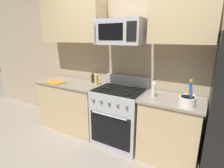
# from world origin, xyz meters

# --- Properties ---
(ground_plane) EXTENTS (16.00, 16.00, 0.00)m
(ground_plane) POSITION_xyz_m (0.00, 0.00, 0.00)
(ground_plane) COLOR gray
(wall_back) EXTENTS (8.00, 0.10, 2.60)m
(wall_back) POSITION_xyz_m (0.00, 1.03, 1.30)
(wall_back) COLOR tan
(wall_back) RESTS_ON ground
(counter_left) EXTENTS (1.23, 0.60, 0.91)m
(counter_left) POSITION_xyz_m (-1.01, 0.66, 0.46)
(counter_left) COLOR tan
(counter_left) RESTS_ON ground
(range_oven) EXTENTS (0.76, 0.64, 1.09)m
(range_oven) POSITION_xyz_m (-0.00, 0.66, 0.47)
(range_oven) COLOR #B2B5BA
(range_oven) RESTS_ON ground
(counter_right) EXTENTS (0.80, 0.60, 0.91)m
(counter_right) POSITION_xyz_m (0.79, 0.66, 0.46)
(counter_right) COLOR tan
(counter_right) RESTS_ON ground
(microwave) EXTENTS (0.69, 0.44, 0.35)m
(microwave) POSITION_xyz_m (-0.00, 0.69, 1.77)
(microwave) COLOR #B2B5BA
(upper_cabinets_left) EXTENTS (1.22, 0.34, 0.78)m
(upper_cabinets_left) POSITION_xyz_m (-1.01, 0.81, 2.01)
(upper_cabinets_left) COLOR tan
(upper_cabinets_right) EXTENTS (0.79, 0.34, 0.78)m
(upper_cabinets_right) POSITION_xyz_m (0.80, 0.81, 2.01)
(upper_cabinets_right) COLOR tan
(utensil_crock) EXTENTS (0.19, 0.19, 0.34)m
(utensil_crock) POSITION_xyz_m (0.98, 0.50, 0.98)
(utensil_crock) COLOR white
(utensil_crock) RESTS_ON counter_right
(cutting_board) EXTENTS (0.36, 0.27, 0.02)m
(cutting_board) POSITION_xyz_m (-1.23, 0.50, 0.92)
(cutting_board) COLOR orange
(cutting_board) RESTS_ON counter_left
(bottle_soy) EXTENTS (0.05, 0.05, 0.19)m
(bottle_soy) POSITION_xyz_m (-0.64, 0.84, 1.00)
(bottle_soy) COLOR #382314
(bottle_soy) RESTS_ON counter_left
(bottle_oil) EXTENTS (0.06, 0.06, 0.23)m
(bottle_oil) POSITION_xyz_m (-0.49, 0.74, 1.02)
(bottle_oil) COLOR gold
(bottle_oil) RESTS_ON counter_left
(bottle_vinegar) EXTENTS (0.06, 0.06, 0.25)m
(bottle_vinegar) POSITION_xyz_m (0.54, 0.62, 1.03)
(bottle_vinegar) COLOR silver
(bottle_vinegar) RESTS_ON counter_right
(prep_bowl) EXTENTS (0.14, 0.14, 0.05)m
(prep_bowl) POSITION_xyz_m (0.98, 0.80, 0.94)
(prep_bowl) COLOR white
(prep_bowl) RESTS_ON counter_right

